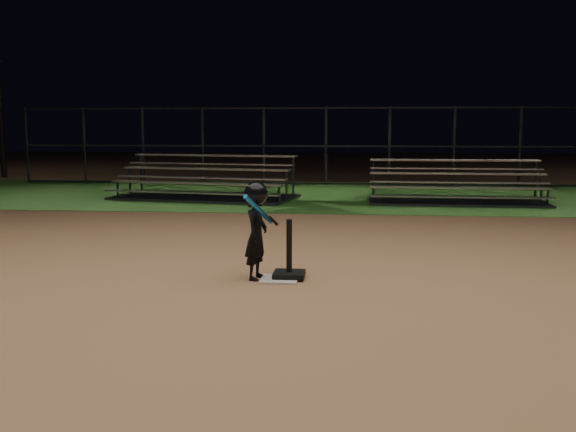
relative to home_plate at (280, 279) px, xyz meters
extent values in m
plane|color=#A4714A|center=(0.00, 0.00, -0.01)|extent=(80.00, 80.00, 0.00)
cube|color=#26551B|center=(0.00, 10.00, -0.01)|extent=(60.00, 8.00, 0.01)
cube|color=beige|center=(0.00, 0.00, 0.00)|extent=(0.45, 0.45, 0.02)
cube|color=black|center=(0.11, 0.10, 0.04)|extent=(0.38, 0.38, 0.06)
cylinder|color=black|center=(0.11, 0.10, 0.40)|extent=(0.07, 0.07, 0.65)
imported|color=black|center=(-0.29, 0.04, 0.52)|extent=(0.33, 0.44, 1.07)
sphere|color=black|center=(-0.29, 0.04, 1.04)|extent=(0.29, 0.29, 0.29)
cylinder|color=#1A80DF|center=(-0.24, -0.11, 0.87)|extent=(0.30, 0.50, 0.40)
cylinder|color=black|center=(-0.08, 0.01, 0.72)|extent=(0.12, 0.18, 0.14)
cube|color=silver|center=(-3.06, 8.13, 0.45)|extent=(4.55, 1.08, 0.05)
cube|color=silver|center=(-3.12, 7.82, 0.24)|extent=(4.55, 1.08, 0.03)
cube|color=silver|center=(-2.95, 8.75, 0.77)|extent=(4.55, 1.08, 0.05)
cube|color=silver|center=(-3.01, 8.44, 0.56)|extent=(4.55, 1.08, 0.03)
cube|color=silver|center=(-2.84, 9.37, 1.09)|extent=(4.55, 1.08, 0.05)
cube|color=silver|center=(-2.90, 9.06, 0.88)|extent=(4.55, 1.08, 0.03)
cube|color=#38383D|center=(-2.95, 8.75, 0.02)|extent=(4.90, 3.00, 0.07)
cube|color=silver|center=(3.39, 7.95, 0.41)|extent=(4.22, 0.35, 0.04)
cube|color=silver|center=(3.38, 7.65, 0.22)|extent=(4.22, 0.35, 0.03)
cube|color=silver|center=(3.40, 8.53, 0.71)|extent=(4.22, 0.35, 0.04)
cube|color=silver|center=(3.40, 8.23, 0.52)|extent=(4.22, 0.35, 0.03)
cube|color=silver|center=(3.42, 9.11, 1.00)|extent=(4.22, 0.35, 0.04)
cube|color=silver|center=(3.41, 8.81, 0.81)|extent=(4.22, 0.35, 0.03)
cube|color=#38383D|center=(3.40, 8.53, 0.02)|extent=(4.27, 2.15, 0.06)
cube|color=#38383D|center=(0.00, 13.00, 0.04)|extent=(20.00, 0.05, 0.05)
cube|color=#38383D|center=(0.00, 13.00, 1.24)|extent=(20.00, 0.05, 0.05)
cube|color=#38383D|center=(0.00, 13.00, 2.44)|extent=(20.00, 0.05, 0.05)
cylinder|color=#38383D|center=(-10.00, 13.00, 1.24)|extent=(0.08, 0.08, 2.50)
cylinder|color=#38383D|center=(-5.00, 13.00, 1.24)|extent=(0.08, 0.08, 2.50)
cylinder|color=#38383D|center=(0.00, 13.00, 1.24)|extent=(0.08, 0.08, 2.50)
cylinder|color=#38383D|center=(5.00, 13.00, 1.24)|extent=(0.08, 0.08, 2.50)
camera|label=1|loc=(0.87, -7.55, 1.83)|focal=40.01mm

